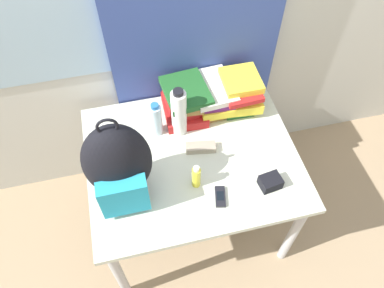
% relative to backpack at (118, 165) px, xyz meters
% --- Properties ---
extents(ground_plane, '(12.00, 12.00, 0.00)m').
position_rel_backpack_xyz_m(ground_plane, '(0.35, -0.32, -0.92)').
color(ground_plane, '#9E8466').
extents(curtain_blue, '(0.90, 0.04, 2.50)m').
position_rel_backpack_xyz_m(curtain_blue, '(0.48, 0.58, 0.33)').
color(curtain_blue, '#384C93').
rests_on(curtain_blue, ground_plane).
extents(desk, '(1.05, 0.87, 0.70)m').
position_rel_backpack_xyz_m(desk, '(0.35, 0.12, -0.30)').
color(desk, beige).
rests_on(desk, ground_plane).
extents(backpack, '(0.30, 0.26, 0.51)m').
position_rel_backpack_xyz_m(backpack, '(0.00, 0.00, 0.00)').
color(backpack, black).
rests_on(backpack, desk).
extents(book_stack_left, '(0.24, 0.28, 0.18)m').
position_rel_backpack_xyz_m(book_stack_left, '(0.38, 0.41, -0.13)').
color(book_stack_left, red).
rests_on(book_stack_left, desk).
extents(book_stack_center, '(0.23, 0.29, 0.16)m').
position_rel_backpack_xyz_m(book_stack_center, '(0.53, 0.41, -0.13)').
color(book_stack_center, olive).
rests_on(book_stack_center, desk).
extents(book_stack_right, '(0.23, 0.29, 0.20)m').
position_rel_backpack_xyz_m(book_stack_right, '(0.68, 0.41, -0.12)').
color(book_stack_right, '#1E5623').
rests_on(book_stack_right, desk).
extents(water_bottle, '(0.06, 0.06, 0.21)m').
position_rel_backpack_xyz_m(water_bottle, '(0.21, 0.31, -0.12)').
color(water_bottle, silver).
rests_on(water_bottle, desk).
extents(sports_bottle, '(0.08, 0.08, 0.30)m').
position_rel_backpack_xyz_m(sports_bottle, '(0.33, 0.29, -0.07)').
color(sports_bottle, white).
rests_on(sports_bottle, desk).
extents(sunscreen_bottle, '(0.04, 0.04, 0.15)m').
position_rel_backpack_xyz_m(sunscreen_bottle, '(0.33, -0.05, -0.15)').
color(sunscreen_bottle, yellow).
rests_on(sunscreen_bottle, desk).
extents(cell_phone, '(0.07, 0.11, 0.02)m').
position_rel_backpack_xyz_m(cell_phone, '(0.43, -0.14, -0.21)').
color(cell_phone, black).
rests_on(cell_phone, desk).
extents(sunglasses_case, '(0.16, 0.08, 0.04)m').
position_rel_backpack_xyz_m(sunglasses_case, '(0.40, 0.14, -0.20)').
color(sunglasses_case, gray).
rests_on(sunglasses_case, desk).
extents(camera_pouch, '(0.11, 0.09, 0.06)m').
position_rel_backpack_xyz_m(camera_pouch, '(0.67, -0.13, -0.19)').
color(camera_pouch, black).
rests_on(camera_pouch, desk).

